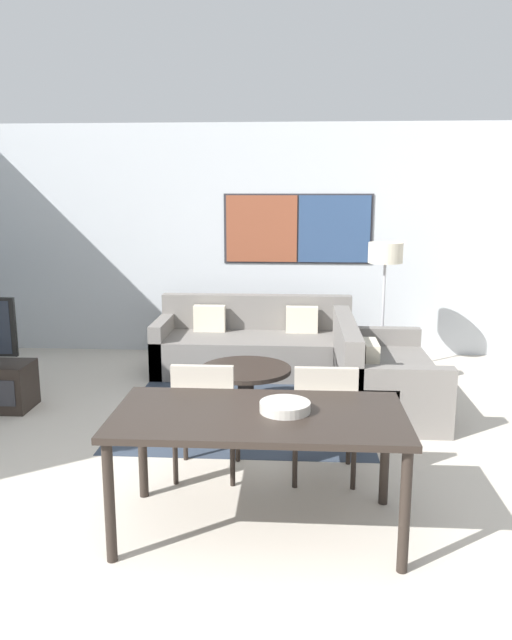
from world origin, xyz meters
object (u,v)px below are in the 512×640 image
dining_chair_centre (324,415)px  fruit_bowl (285,406)px  coffee_table (246,378)px  sofa_side (377,379)px  dining_chair_left (206,413)px  dining_table (259,425)px  floor_lamp (385,262)px  sofa_main (255,347)px

dining_chair_centre → fruit_bowl: 0.77m
coffee_table → sofa_side: bearing=8.4°
fruit_bowl → dining_chair_left: bearing=130.8°
sofa_side → coffee_table: 1.24m
dining_chair_left → fruit_bowl: bearing=-49.2°
coffee_table → dining_table: size_ratio=0.49×
sofa_side → floor_lamp: 1.51m
sofa_side → dining_chair_left: 2.12m
dining_chair_left → fruit_bowl: 0.92m
dining_chair_left → floor_lamp: 3.24m
dining_table → dining_chair_centre: dining_chair_centre is taller
coffee_table → floor_lamp: 2.15m
dining_chair_centre → floor_lamp: bearing=74.3°
sofa_side → dining_table: 2.50m
sofa_main → sofa_side: same height
coffee_table → floor_lamp: size_ratio=0.58×
sofa_side → fruit_bowl: sofa_side is taller
sofa_side → dining_chair_centre: dining_chair_centre is taller
dining_table → dining_chair_centre: size_ratio=1.98×
coffee_table → floor_lamp: (1.42, 1.31, 0.94)m
dining_table → sofa_side: bearing=66.5°
floor_lamp → fruit_bowl: bearing=-107.0°
dining_chair_left → fruit_bowl: size_ratio=2.88×
dining_chair_left → sofa_main: bearing=86.4°
sofa_main → coffee_table: 1.33m
coffee_table → dining_chair_centre: dining_chair_centre is taller
dining_table → floor_lamp: (1.18, 3.40, 0.58)m
sofa_main → coffee_table: sofa_main is taller
dining_table → floor_lamp: 3.64m
sofa_side → dining_table: size_ratio=0.95×
coffee_table → dining_table: bearing=-83.3°
dining_chair_centre → floor_lamp: floor_lamp is taller
dining_chair_centre → fruit_bowl: size_ratio=2.88×
sofa_side → dining_table: (-0.98, -2.26, 0.40)m
sofa_side → coffee_table: bearing=98.4°
dining_chair_centre → fruit_bowl: (-0.27, -0.66, 0.30)m
coffee_table → dining_table: dining_table is taller
coffee_table → fruit_bowl: size_ratio=2.80×
floor_lamp → sofa_side: bearing=-99.8°
dining_table → dining_chair_left: (-0.42, 0.68, -0.19)m
coffee_table → floor_lamp: bearing=42.7°
sofa_side → dining_table: sofa_side is taller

